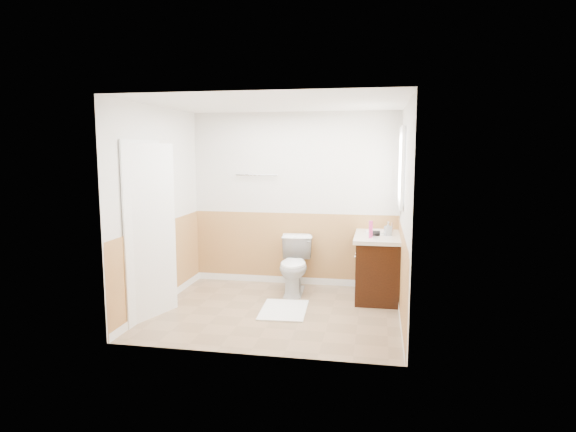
% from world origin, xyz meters
% --- Properties ---
extents(floor, '(3.00, 3.00, 0.00)m').
position_xyz_m(floor, '(0.00, 0.00, 0.00)').
color(floor, '#8C7051').
rests_on(floor, ground).
extents(ceiling, '(3.00, 3.00, 0.00)m').
position_xyz_m(ceiling, '(0.00, 0.00, 2.50)').
color(ceiling, white).
rests_on(ceiling, floor).
extents(wall_back, '(3.00, 0.00, 3.00)m').
position_xyz_m(wall_back, '(0.00, 1.30, 1.25)').
color(wall_back, silver).
rests_on(wall_back, floor).
extents(wall_front, '(3.00, 0.00, 3.00)m').
position_xyz_m(wall_front, '(0.00, -1.30, 1.25)').
color(wall_front, silver).
rests_on(wall_front, floor).
extents(wall_left, '(0.00, 3.00, 3.00)m').
position_xyz_m(wall_left, '(-1.50, 0.00, 1.25)').
color(wall_left, silver).
rests_on(wall_left, floor).
extents(wall_right, '(0.00, 3.00, 3.00)m').
position_xyz_m(wall_right, '(1.50, 0.00, 1.25)').
color(wall_right, silver).
rests_on(wall_right, floor).
extents(wainscot_back, '(3.00, 0.00, 3.00)m').
position_xyz_m(wainscot_back, '(0.00, 1.29, 0.50)').
color(wainscot_back, tan).
rests_on(wainscot_back, floor).
extents(wainscot_front, '(3.00, 0.00, 3.00)m').
position_xyz_m(wainscot_front, '(0.00, -1.29, 0.50)').
color(wainscot_front, tan).
rests_on(wainscot_front, floor).
extents(wainscot_left, '(0.00, 2.60, 2.60)m').
position_xyz_m(wainscot_left, '(-1.49, 0.00, 0.50)').
color(wainscot_left, tan).
rests_on(wainscot_left, floor).
extents(wainscot_right, '(0.00, 2.60, 2.60)m').
position_xyz_m(wainscot_right, '(1.49, 0.00, 0.50)').
color(wainscot_right, tan).
rests_on(wainscot_right, floor).
extents(toilet, '(0.47, 0.78, 0.77)m').
position_xyz_m(toilet, '(0.09, 0.83, 0.38)').
color(toilet, white).
rests_on(toilet, floor).
extents(bath_mat, '(0.59, 0.83, 0.02)m').
position_xyz_m(bath_mat, '(0.09, 0.03, 0.01)').
color(bath_mat, white).
rests_on(bath_mat, floor).
extents(vanity_cabinet, '(0.55, 1.10, 0.80)m').
position_xyz_m(vanity_cabinet, '(1.21, 0.88, 0.40)').
color(vanity_cabinet, black).
rests_on(vanity_cabinet, floor).
extents(vanity_knob_left, '(0.03, 0.03, 0.03)m').
position_xyz_m(vanity_knob_left, '(0.91, 0.78, 0.55)').
color(vanity_knob_left, silver).
rests_on(vanity_knob_left, vanity_cabinet).
extents(vanity_knob_right, '(0.03, 0.03, 0.03)m').
position_xyz_m(vanity_knob_right, '(0.91, 0.98, 0.55)').
color(vanity_knob_right, '#BCBCC3').
rests_on(vanity_knob_right, vanity_cabinet).
extents(countertop, '(0.60, 1.15, 0.05)m').
position_xyz_m(countertop, '(1.20, 0.88, 0.83)').
color(countertop, silver).
rests_on(countertop, vanity_cabinet).
extents(sink_basin, '(0.36, 0.36, 0.02)m').
position_xyz_m(sink_basin, '(1.21, 1.03, 0.86)').
color(sink_basin, white).
rests_on(sink_basin, countertop).
extents(faucet, '(0.02, 0.02, 0.14)m').
position_xyz_m(faucet, '(1.39, 1.03, 0.92)').
color(faucet, silver).
rests_on(faucet, countertop).
extents(lotion_bottle, '(0.05, 0.05, 0.22)m').
position_xyz_m(lotion_bottle, '(1.11, 0.57, 0.96)').
color(lotion_bottle, '#D23681').
rests_on(lotion_bottle, countertop).
extents(soap_dispenser, '(0.10, 0.10, 0.18)m').
position_xyz_m(soap_dispenser, '(1.33, 0.78, 0.94)').
color(soap_dispenser, '#96A1A9').
rests_on(soap_dispenser, countertop).
extents(hair_dryer_body, '(0.14, 0.07, 0.07)m').
position_xyz_m(hair_dryer_body, '(1.16, 0.73, 0.89)').
color(hair_dryer_body, black).
rests_on(hair_dryer_body, countertop).
extents(hair_dryer_handle, '(0.03, 0.03, 0.07)m').
position_xyz_m(hair_dryer_handle, '(1.13, 0.80, 0.86)').
color(hair_dryer_handle, black).
rests_on(hair_dryer_handle, countertop).
extents(mirror_panel, '(0.02, 0.35, 0.90)m').
position_xyz_m(mirror_panel, '(1.48, 1.10, 1.55)').
color(mirror_panel, silver).
rests_on(mirror_panel, wall_right).
extents(window_frame, '(0.04, 0.80, 1.00)m').
position_xyz_m(window_frame, '(1.47, 0.59, 1.75)').
color(window_frame, white).
rests_on(window_frame, wall_right).
extents(window_glass, '(0.01, 0.70, 0.90)m').
position_xyz_m(window_glass, '(1.49, 0.59, 1.75)').
color(window_glass, white).
rests_on(window_glass, wall_right).
extents(door, '(0.29, 0.78, 2.04)m').
position_xyz_m(door, '(-1.40, -0.45, 1.02)').
color(door, white).
rests_on(door, wall_left).
extents(door_frame, '(0.02, 0.92, 2.10)m').
position_xyz_m(door_frame, '(-1.48, -0.45, 1.03)').
color(door_frame, white).
rests_on(door_frame, wall_left).
extents(door_knob, '(0.06, 0.06, 0.06)m').
position_xyz_m(door_knob, '(-1.34, -0.12, 0.95)').
color(door_knob, silver).
rests_on(door_knob, door).
extents(towel_bar, '(0.62, 0.02, 0.02)m').
position_xyz_m(towel_bar, '(-0.55, 1.25, 1.60)').
color(towel_bar, silver).
rests_on(towel_bar, wall_back).
extents(tp_holder_bar, '(0.14, 0.02, 0.02)m').
position_xyz_m(tp_holder_bar, '(-0.10, 1.23, 0.70)').
color(tp_holder_bar, silver).
rests_on(tp_holder_bar, wall_back).
extents(tp_roll, '(0.10, 0.11, 0.11)m').
position_xyz_m(tp_roll, '(-0.10, 1.23, 0.70)').
color(tp_roll, white).
rests_on(tp_roll, tp_holder_bar).
extents(tp_sheet, '(0.10, 0.01, 0.16)m').
position_xyz_m(tp_sheet, '(-0.10, 1.23, 0.59)').
color(tp_sheet, white).
rests_on(tp_sheet, tp_roll).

